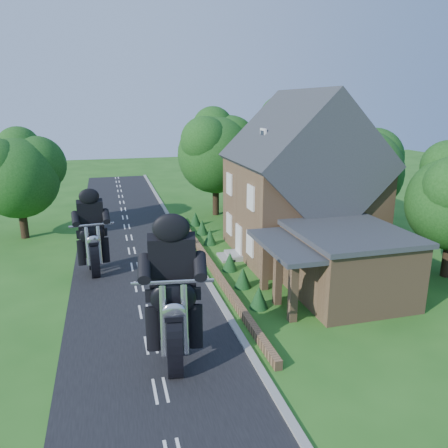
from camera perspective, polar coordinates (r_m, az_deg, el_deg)
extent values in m
plane|color=#235919|center=(21.08, -10.38, -11.22)|extent=(120.00, 120.00, 0.00)
cube|color=black|center=(21.08, -10.38, -11.20)|extent=(7.00, 80.00, 0.02)
cube|color=gray|center=(21.58, -0.55, -10.11)|extent=(0.30, 80.00, 0.12)
cube|color=#866344|center=(26.14, -1.95, -5.09)|extent=(0.30, 22.00, 0.40)
cube|color=#866344|center=(28.20, 9.89, 2.18)|extent=(8.00, 8.00, 6.00)
cube|color=#2B2E33|center=(27.68, 10.18, 8.23)|extent=(8.48, 8.64, 8.48)
cube|color=#866344|center=(28.38, 14.28, 14.67)|extent=(0.60, 0.90, 1.60)
cube|color=white|center=(26.53, 5.14, 11.36)|extent=(0.12, 0.80, 0.90)
cube|color=black|center=(26.51, 5.02, 11.36)|extent=(0.04, 0.55, 0.65)
cube|color=white|center=(27.30, 1.93, -2.29)|extent=(0.10, 1.10, 2.10)
cube|color=gray|center=(27.50, 1.24, -4.13)|extent=(0.80, 1.60, 0.30)
cube|color=gray|center=(27.39, 0.23, -4.37)|extent=(0.80, 1.60, 0.15)
cube|color=white|center=(25.14, 3.41, -2.57)|extent=(0.10, 1.10, 1.40)
cube|color=black|center=(25.13, 3.37, -2.58)|extent=(0.04, 0.92, 1.22)
cube|color=white|center=(29.16, 0.68, 0.02)|extent=(0.10, 1.10, 1.40)
cube|color=black|center=(29.16, 0.64, 0.01)|extent=(0.04, 0.92, 1.22)
cube|color=white|center=(24.44, 3.52, 3.46)|extent=(0.10, 1.10, 1.40)
cube|color=black|center=(24.43, 3.47, 3.45)|extent=(0.04, 0.92, 1.22)
cube|color=white|center=(28.56, 0.70, 5.24)|extent=(0.10, 1.10, 1.40)
cube|color=black|center=(28.56, 0.66, 5.24)|extent=(0.04, 0.92, 1.22)
cube|color=#866344|center=(22.63, 15.79, -5.24)|extent=(5.00, 5.60, 3.20)
cube|color=#2B2E33|center=(22.10, 16.12, -1.07)|extent=(5.30, 5.94, 0.24)
cube|color=#2B2E33|center=(20.81, 8.69, -2.71)|extent=(2.60, 5.32, 0.22)
cube|color=#866344|center=(19.60, 9.01, -8.76)|extent=(0.35, 0.35, 2.80)
cube|color=#866344|center=(21.12, 7.02, -6.85)|extent=(0.35, 0.35, 2.80)
cube|color=#866344|center=(22.67, 5.32, -5.20)|extent=(0.35, 0.35, 2.80)
cylinder|color=black|center=(33.53, 17.32, 1.19)|extent=(0.56, 0.56, 3.00)
sphere|color=#154112|center=(32.93, 17.76, 6.50)|extent=(6.00, 6.00, 6.00)
sphere|color=#154112|center=(34.05, 19.27, 8.18)|extent=(4.32, 4.32, 4.32)
sphere|color=#154112|center=(31.46, 17.19, 8.37)|extent=(3.72, 3.72, 3.72)
sphere|color=#154112|center=(33.75, 17.09, 10.36)|extent=(3.30, 3.30, 3.30)
cylinder|color=black|center=(38.77, 8.33, 4.06)|extent=(0.56, 0.56, 3.60)
sphere|color=#154112|center=(38.21, 8.55, 9.62)|extent=(7.20, 7.20, 7.20)
sphere|color=#154112|center=(39.44, 10.40, 11.30)|extent=(5.18, 5.18, 5.18)
sphere|color=#154112|center=(36.61, 7.48, 11.67)|extent=(4.46, 4.46, 4.46)
sphere|color=#154112|center=(39.40, 7.99, 13.49)|extent=(3.96, 3.96, 3.96)
cylinder|color=black|center=(37.80, -0.68, 3.77)|extent=(0.56, 0.56, 3.40)
sphere|color=#154112|center=(37.25, -0.70, 8.99)|extent=(6.40, 6.40, 6.40)
sphere|color=#154112|center=(38.14, 1.18, 10.59)|extent=(4.61, 4.61, 4.61)
sphere|color=#154112|center=(35.93, -2.08, 10.79)|extent=(3.97, 3.97, 3.97)
sphere|color=#154112|center=(38.32, -1.05, 12.54)|extent=(3.52, 3.52, 3.52)
cylinder|color=black|center=(34.28, -24.37, 0.63)|extent=(0.56, 0.56, 2.80)
sphere|color=#154112|center=(33.72, -24.92, 5.46)|extent=(5.60, 5.60, 5.60)
sphere|color=#154112|center=(33.96, -22.83, 7.19)|extent=(4.03, 4.03, 4.03)
sphere|color=#154112|center=(32.93, -27.06, 6.98)|extent=(3.47, 3.47, 3.47)
sphere|color=#154112|center=(34.56, -24.84, 8.98)|extent=(3.08, 3.08, 3.08)
cone|color=#113616|center=(20.95, 4.58, -9.51)|extent=(0.90, 0.90, 1.10)
cone|color=#113616|center=(23.12, 2.49, -6.99)|extent=(0.90, 0.90, 1.10)
cone|color=#113616|center=(25.35, 0.78, -4.91)|extent=(0.90, 0.90, 1.10)
cone|color=#113616|center=(29.93, -1.85, -1.68)|extent=(0.90, 0.90, 1.10)
cone|color=#113616|center=(32.27, -2.87, -0.41)|extent=(0.90, 0.90, 1.10)
cone|color=#113616|center=(34.63, -3.76, 0.69)|extent=(0.90, 0.90, 1.10)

